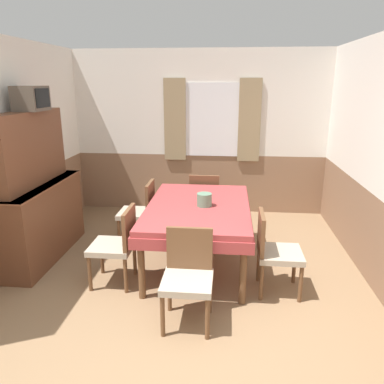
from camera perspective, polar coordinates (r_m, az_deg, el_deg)
name	(u,v)px	position (r m, az deg, el deg)	size (l,w,h in m)	color
ground_plane	(160,368)	(3.17, -4.91, -25.10)	(16.00, 16.00, 0.00)	#846647
wall_back	(200,133)	(6.11, 1.27, 9.04)	(4.44, 0.09, 2.60)	white
wall_left	(16,152)	(4.94, -25.25, 5.57)	(0.05, 4.10, 2.60)	white
wall_right	(373,158)	(4.53, 25.88, 4.63)	(0.05, 4.10, 2.60)	white
dining_table	(198,213)	(4.33, 0.98, -3.22)	(1.19, 1.79, 0.74)	#9E3838
chair_left_far	(141,210)	(5.01, -7.84, -2.75)	(0.44, 0.44, 0.85)	brown
chair_right_near	(274,249)	(3.93, 12.36, -8.54)	(0.44, 0.44, 0.85)	brown
chair_head_near	(188,274)	(3.39, -0.61, -12.33)	(0.44, 0.44, 0.85)	brown
chair_left_near	(118,243)	(4.06, -11.28, -7.61)	(0.44, 0.44, 0.85)	brown
chair_head_window	(205,199)	(5.44, 1.94, -1.04)	(0.44, 0.44, 0.85)	brown
sideboard	(37,199)	(4.86, -22.51, -1.03)	(0.46, 1.52, 1.78)	brown
tv	(31,98)	(4.73, -23.34, 12.96)	(0.29, 0.39, 0.28)	#51473D
vase	(204,200)	(4.24, 1.88, -1.19)	(0.17, 0.17, 0.15)	slate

